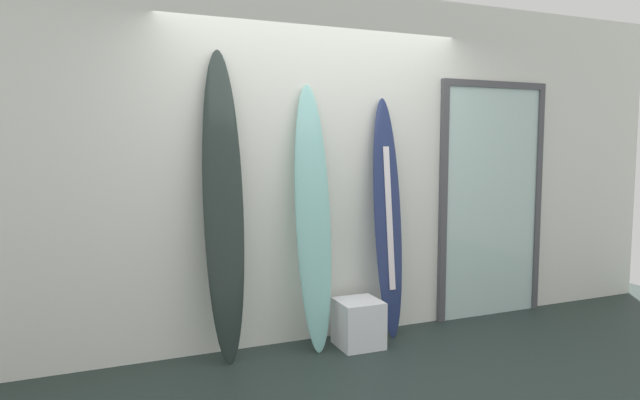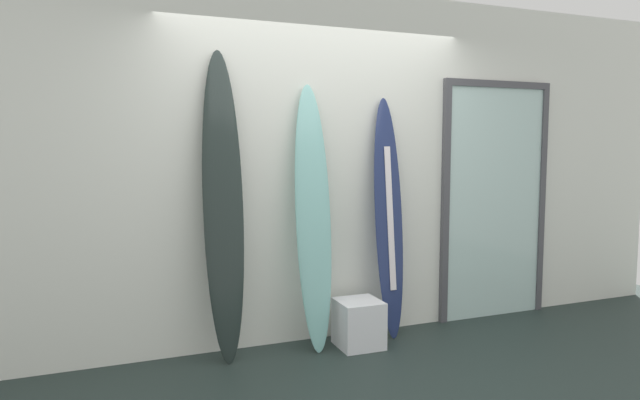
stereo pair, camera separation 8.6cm
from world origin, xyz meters
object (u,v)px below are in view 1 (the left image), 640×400
(surfboard_charcoal, at_px, (224,207))
(glass_door, at_px, (492,196))
(surfboard_seafoam, at_px, (313,219))
(surfboard_navy, at_px, (388,220))
(display_block_left, at_px, (358,323))

(surfboard_charcoal, height_order, glass_door, surfboard_charcoal)
(surfboard_seafoam, distance_m, surfboard_navy, 0.68)
(display_block_left, distance_m, glass_door, 1.78)
(surfboard_navy, distance_m, display_block_left, 0.86)
(surfboard_charcoal, relative_size, surfboard_seafoam, 1.11)
(display_block_left, xyz_separation_m, glass_door, (1.50, 0.28, 0.92))
(surfboard_charcoal, relative_size, display_block_left, 6.16)
(surfboard_charcoal, relative_size, glass_door, 1.05)
(display_block_left, bearing_deg, surfboard_navy, 23.64)
(surfboard_seafoam, bearing_deg, surfboard_charcoal, 178.48)
(surfboard_seafoam, xyz_separation_m, surfboard_navy, (0.67, 0.04, -0.05))
(surfboard_charcoal, bearing_deg, glass_door, 3.40)
(surfboard_charcoal, xyz_separation_m, surfboard_seafoam, (0.69, -0.02, -0.12))
(surfboard_charcoal, xyz_separation_m, glass_door, (2.53, 0.15, -0.03))
(surfboard_seafoam, xyz_separation_m, glass_door, (1.84, 0.17, 0.10))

